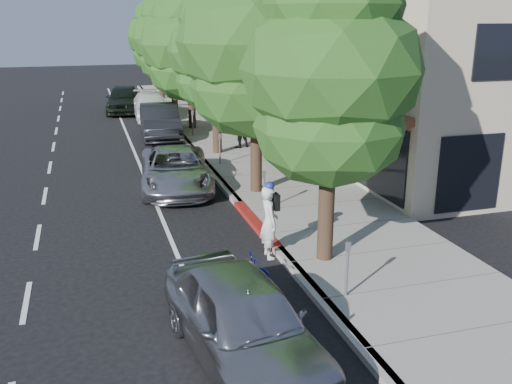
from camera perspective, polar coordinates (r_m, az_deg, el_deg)
name	(u,v)px	position (r m, az deg, el deg)	size (l,w,h in m)	color
ground	(266,239)	(16.13, 1.06, -4.67)	(120.00, 120.00, 0.00)	black
sidewalk	(261,162)	(24.03, 0.47, 2.98)	(4.60, 56.00, 0.15)	gray
curb	(207,166)	(23.47, -4.91, 2.56)	(0.30, 56.00, 0.15)	#9E998E
curb_red_segment	(256,224)	(16.99, 0.03, -3.23)	(0.32, 4.00, 0.15)	maroon
storefront_building	(328,58)	(35.30, 7.20, 13.11)	(10.00, 36.00, 7.00)	#B8B08E
street_tree_0	(331,74)	(13.47, 7.55, 11.58)	(4.28, 4.28, 7.54)	black
street_tree_1	(256,45)	(19.06, 0.02, 14.49)	(5.28, 5.28, 8.32)	black
street_tree_2	(215,54)	(24.89, -4.08, 13.64)	(4.13, 4.13, 7.12)	black
street_tree_3	(190,46)	(30.76, -6.64, 14.34)	(5.30, 5.30, 7.51)	black
street_tree_4	(172,40)	(36.67, -8.39, 14.84)	(4.99, 4.99, 7.49)	black
street_tree_5	(159,38)	(42.61, -9.65, 14.99)	(4.62, 4.62, 7.25)	black
cyclist	(269,222)	(14.62, 1.32, -3.03)	(0.70, 0.46, 1.92)	silver
bicycle	(234,277)	(12.87, -2.24, -8.45)	(0.60, 1.72, 0.90)	navy
silver_suv	(175,169)	(20.64, -8.06, 2.25)	(2.41, 5.23, 1.45)	#B2B2B7
dark_sedan	(160,122)	(29.41, -9.59, 6.97)	(1.81, 5.18, 1.71)	black
white_pickup	(151,106)	(35.14, -10.42, 8.45)	(2.13, 5.24, 1.52)	white
dark_suv_far	(123,99)	(37.82, -13.12, 9.06)	(2.03, 5.04, 1.72)	black
near_car_a	(243,320)	(10.46, -1.28, -12.70)	(1.93, 4.80, 1.64)	#9C9CA0
pedestrian	(239,128)	(26.27, -1.67, 6.40)	(0.88, 0.68, 1.80)	black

